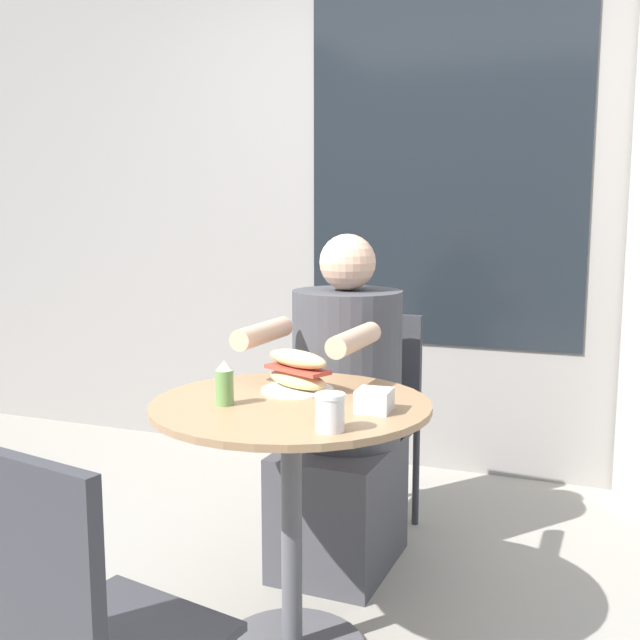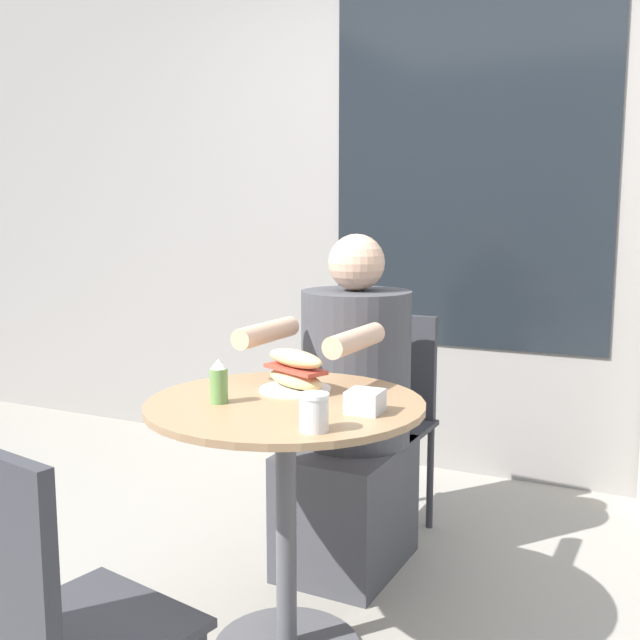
{
  "view_description": "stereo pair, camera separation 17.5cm",
  "coord_description": "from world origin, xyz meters",
  "px_view_note": "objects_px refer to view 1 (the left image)",
  "views": [
    {
      "loc": [
        0.81,
        -1.86,
        1.28
      ],
      "look_at": [
        0.0,
        0.22,
        0.96
      ],
      "focal_mm": 42.0,
      "sensor_mm": 36.0,
      "label": 1
    },
    {
      "loc": [
        0.98,
        -1.79,
        1.28
      ],
      "look_at": [
        0.0,
        0.22,
        0.96
      ],
      "focal_mm": 42.0,
      "sensor_mm": 36.0,
      "label": 2
    }
  ],
  "objects_px": {
    "empty_chair_across": "(72,626)",
    "drink_cup": "(330,412)",
    "cafe_table": "(291,469)",
    "condiment_bottle": "(225,383)",
    "sandwich_on_plate": "(297,373)",
    "seated_diner": "(343,426)",
    "diner_chair": "(373,401)"
  },
  "relations": [
    {
      "from": "cafe_table",
      "to": "condiment_bottle",
      "type": "relative_size",
      "value": 6.31
    },
    {
      "from": "empty_chair_across",
      "to": "sandwich_on_plate",
      "type": "relative_size",
      "value": 3.63
    },
    {
      "from": "sandwich_on_plate",
      "to": "drink_cup",
      "type": "relative_size",
      "value": 2.58
    },
    {
      "from": "diner_chair",
      "to": "seated_diner",
      "type": "xyz_separation_m",
      "value": [
        -0.0,
        -0.35,
        -0.01
      ]
    },
    {
      "from": "cafe_table",
      "to": "sandwich_on_plate",
      "type": "xyz_separation_m",
      "value": [
        -0.03,
        0.12,
        0.25
      ]
    },
    {
      "from": "empty_chair_across",
      "to": "condiment_bottle",
      "type": "bearing_deg",
      "value": 106.64
    },
    {
      "from": "empty_chair_across",
      "to": "drink_cup",
      "type": "relative_size",
      "value": 9.36
    },
    {
      "from": "sandwich_on_plate",
      "to": "condiment_bottle",
      "type": "xyz_separation_m",
      "value": [
        -0.12,
        -0.22,
        0.0
      ]
    },
    {
      "from": "diner_chair",
      "to": "seated_diner",
      "type": "relative_size",
      "value": 0.72
    },
    {
      "from": "drink_cup",
      "to": "diner_chair",
      "type": "bearing_deg",
      "value": 102.27
    },
    {
      "from": "diner_chair",
      "to": "sandwich_on_plate",
      "type": "xyz_separation_m",
      "value": [
        0.02,
        -0.83,
        0.29
      ]
    },
    {
      "from": "diner_chair",
      "to": "condiment_bottle",
      "type": "xyz_separation_m",
      "value": [
        -0.1,
        -1.05,
        0.29
      ]
    },
    {
      "from": "condiment_bottle",
      "to": "diner_chair",
      "type": "bearing_deg",
      "value": 84.56
    },
    {
      "from": "drink_cup",
      "to": "seated_diner",
      "type": "bearing_deg",
      "value": 107.45
    },
    {
      "from": "cafe_table",
      "to": "sandwich_on_plate",
      "type": "distance_m",
      "value": 0.28
    },
    {
      "from": "seated_diner",
      "to": "drink_cup",
      "type": "distance_m",
      "value": 0.91
    },
    {
      "from": "cafe_table",
      "to": "condiment_bottle",
      "type": "xyz_separation_m",
      "value": [
        -0.15,
        -0.1,
        0.26
      ]
    },
    {
      "from": "seated_diner",
      "to": "empty_chair_across",
      "type": "distance_m",
      "value": 1.43
    },
    {
      "from": "condiment_bottle",
      "to": "seated_diner",
      "type": "bearing_deg",
      "value": 82.14
    },
    {
      "from": "empty_chair_across",
      "to": "drink_cup",
      "type": "bearing_deg",
      "value": 75.99
    },
    {
      "from": "cafe_table",
      "to": "sandwich_on_plate",
      "type": "bearing_deg",
      "value": 104.7
    },
    {
      "from": "seated_diner",
      "to": "drink_cup",
      "type": "xyz_separation_m",
      "value": [
        0.26,
        -0.83,
        0.29
      ]
    },
    {
      "from": "seated_diner",
      "to": "condiment_bottle",
      "type": "bearing_deg",
      "value": 83.64
    },
    {
      "from": "cafe_table",
      "to": "seated_diner",
      "type": "xyz_separation_m",
      "value": [
        -0.06,
        0.6,
        -0.04
      ]
    },
    {
      "from": "cafe_table",
      "to": "condiment_bottle",
      "type": "height_order",
      "value": "condiment_bottle"
    },
    {
      "from": "empty_chair_across",
      "to": "sandwich_on_plate",
      "type": "xyz_separation_m",
      "value": [
        0.05,
        0.95,
        0.29
      ]
    },
    {
      "from": "diner_chair",
      "to": "drink_cup",
      "type": "distance_m",
      "value": 1.24
    },
    {
      "from": "cafe_table",
      "to": "drink_cup",
      "type": "bearing_deg",
      "value": -48.22
    },
    {
      "from": "sandwich_on_plate",
      "to": "drink_cup",
      "type": "distance_m",
      "value": 0.42
    },
    {
      "from": "diner_chair",
      "to": "drink_cup",
      "type": "bearing_deg",
      "value": 103.77
    },
    {
      "from": "empty_chair_across",
      "to": "drink_cup",
      "type": "xyz_separation_m",
      "value": [
        0.28,
        0.61,
        0.28
      ]
    },
    {
      "from": "diner_chair",
      "to": "cafe_table",
      "type": "bearing_deg",
      "value": 94.8
    }
  ]
}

